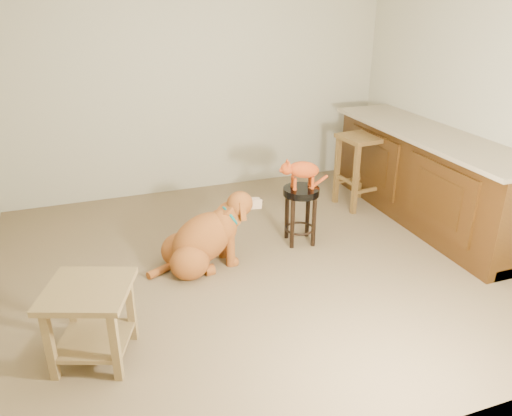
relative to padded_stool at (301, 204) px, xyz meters
name	(u,v)px	position (x,y,z in m)	size (l,w,h in m)	color
floor	(258,264)	(-0.52, -0.27, -0.39)	(4.50, 4.00, 0.01)	brown
room_shell	(259,69)	(-0.52, -0.27, 1.28)	(4.54, 4.04, 2.62)	#B2AD8F
cabinet_run	(427,180)	(1.43, 0.03, 0.05)	(0.70, 2.56, 0.94)	#3D220A
padded_stool	(301,204)	(0.00, 0.00, 0.00)	(0.34, 0.34, 0.55)	black
wood_stool	(359,170)	(0.97, 0.60, 0.03)	(0.47, 0.47, 0.80)	brown
side_table	(90,312)	(-1.93, -1.05, -0.04)	(0.66, 0.66, 0.54)	brown
golden_retriever	(203,240)	(-0.97, -0.14, -0.14)	(1.08, 0.56, 0.68)	brown
tabby_kitten	(301,171)	(-0.01, 0.00, 0.33)	(0.51, 0.19, 0.31)	#A43810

